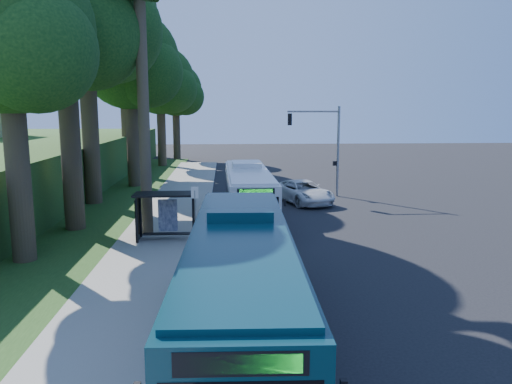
{
  "coord_description": "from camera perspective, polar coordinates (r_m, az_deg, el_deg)",
  "views": [
    {
      "loc": [
        -3.94,
        -28.24,
        6.78
      ],
      "look_at": [
        -2.14,
        1.0,
        1.89
      ],
      "focal_mm": 35.0,
      "sensor_mm": 36.0,
      "label": 1
    }
  ],
  "objects": [
    {
      "name": "tree_6",
      "position": [
        24.14,
        -26.32,
        15.48
      ],
      "size": [
        7.56,
        7.2,
        13.74
      ],
      "color": "#382B1E",
      "rests_on": "ground"
    },
    {
      "name": "traffic_signal_pole",
      "position": [
        39.08,
        7.92,
        5.92
      ],
      "size": [
        4.1,
        0.3,
        7.0
      ],
      "color": "gray",
      "rests_on": "ground"
    },
    {
      "name": "tree_0",
      "position": [
        29.79,
        -20.98,
        17.4
      ],
      "size": [
        8.4,
        8.0,
        15.7
      ],
      "color": "#382B1E",
      "rests_on": "ground"
    },
    {
      "name": "red_curb",
      "position": [
        25.17,
        -5.84,
        -6.05
      ],
      "size": [
        0.25,
        30.0,
        0.13
      ],
      "primitive_type": "cube",
      "color": "maroon",
      "rests_on": "ground"
    },
    {
      "name": "sidewalk",
      "position": [
        29.22,
        -10.05,
        -3.98
      ],
      "size": [
        4.5,
        70.0,
        0.12
      ],
      "primitive_type": "cube",
      "color": "gray",
      "rests_on": "ground"
    },
    {
      "name": "pickup",
      "position": [
        36.52,
        5.4,
        0.02
      ],
      "size": [
        4.47,
        6.42,
        1.63
      ],
      "primitive_type": "imported",
      "rotation": [
        0.0,
        0.0,
        0.33
      ],
      "color": "silver",
      "rests_on": "ground"
    },
    {
      "name": "bus_shelter",
      "position": [
        26.07,
        -10.76,
        -1.7
      ],
      "size": [
        3.2,
        1.51,
        2.55
      ],
      "color": "black",
      "rests_on": "ground"
    },
    {
      "name": "stop_sign_pole",
      "position": [
        23.75,
        -6.98,
        -2.01
      ],
      "size": [
        0.35,
        0.06,
        3.17
      ],
      "color": "gray",
      "rests_on": "ground"
    },
    {
      "name": "ground",
      "position": [
        29.31,
        4.31,
        -3.94
      ],
      "size": [
        140.0,
        140.0,
        0.0
      ],
      "primitive_type": "plane",
      "color": "black",
      "rests_on": "ground"
    },
    {
      "name": "white_bus",
      "position": [
        29.75,
        -0.89,
        -0.33
      ],
      "size": [
        2.7,
        11.84,
        3.52
      ],
      "rotation": [
        0.0,
        0.0,
        0.02
      ],
      "color": "silver",
      "rests_on": "ground"
    },
    {
      "name": "teal_bus",
      "position": [
        14.09,
        -1.75,
        -10.86
      ],
      "size": [
        3.16,
        13.04,
        3.86
      ],
      "rotation": [
        0.0,
        0.0,
        -0.03
      ],
      "color": "#0A2F3A",
      "rests_on": "ground"
    },
    {
      "name": "tree_1",
      "position": [
        37.9,
        -18.85,
        18.01
      ],
      "size": [
        10.5,
        10.0,
        18.26
      ],
      "color": "#382B1E",
      "rests_on": "ground"
    },
    {
      "name": "tree_2",
      "position": [
        45.08,
        -14.1,
        13.89
      ],
      "size": [
        8.82,
        8.4,
        15.12
      ],
      "color": "#382B1E",
      "rests_on": "ground"
    },
    {
      "name": "tree_4",
      "position": [
        60.75,
        -10.82,
        12.08
      ],
      "size": [
        8.4,
        8.0,
        14.14
      ],
      "color": "#382B1E",
      "rests_on": "ground"
    },
    {
      "name": "tree_3",
      "position": [
        53.41,
        -14.73,
        14.75
      ],
      "size": [
        10.08,
        9.6,
        17.28
      ],
      "color": "#382B1E",
      "rests_on": "ground"
    },
    {
      "name": "grass_verge",
      "position": [
        35.11,
        -18.42,
        -2.11
      ],
      "size": [
        8.0,
        70.0,
        0.06
      ],
      "primitive_type": "cube",
      "color": "#234719",
      "rests_on": "ground"
    },
    {
      "name": "tree_5",
      "position": [
        68.57,
        -9.12,
        11.17
      ],
      "size": [
        7.35,
        7.0,
        12.86
      ],
      "color": "#382B1E",
      "rests_on": "ground"
    }
  ]
}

